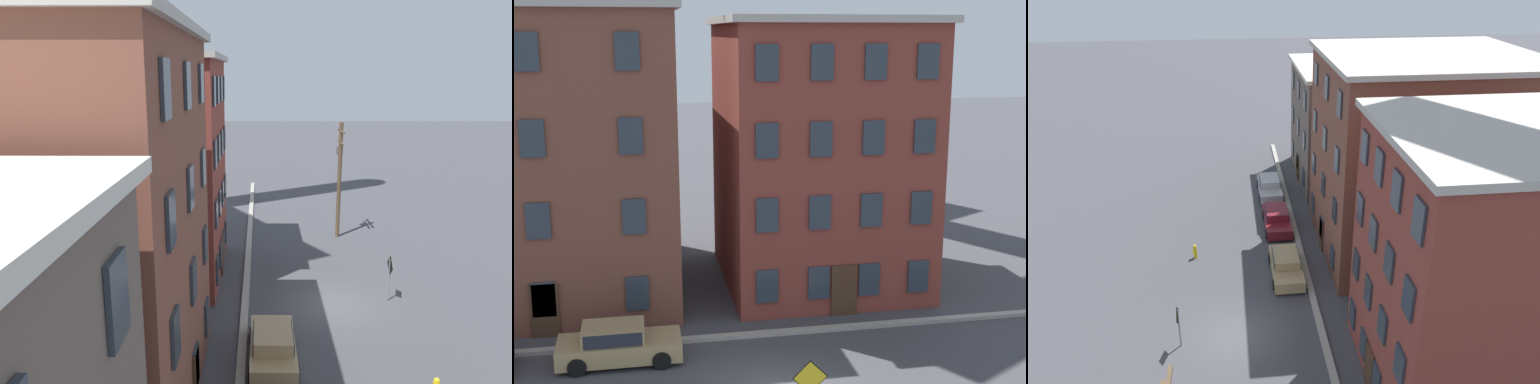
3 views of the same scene
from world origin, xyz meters
The scene contains 7 objects.
ground_plane centered at (0.00, 0.00, 0.00)m, with size 200.00×200.00×0.00m, color #424247.
kerb_strip centered at (0.00, 4.50, 0.08)m, with size 56.00×0.36×0.16m, color #9E998E.
apartment_midblock centered at (-7.96, 11.95, 6.43)m, with size 11.18×12.41×12.83m.
apartment_far centered at (4.09, 10.68, 6.17)m, with size 9.22×9.88×12.31m.
car_tan centered at (-5.17, 3.24, 0.75)m, with size 4.40×1.92×1.43m.
caution_sign centered at (0.45, -2.80, 1.63)m, with size 1.06×0.08×2.44m.
utility_pole centered at (10.83, -1.76, 4.57)m, with size 2.40×0.44×8.11m.
Camera 1 is at (-23.16, 3.78, 11.31)m, focal length 35.00 mm.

